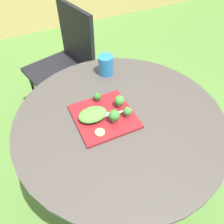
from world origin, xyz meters
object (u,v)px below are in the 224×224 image
(salad_plate, at_px, (104,116))
(fork, at_px, (113,113))
(drinking_glass, at_px, (106,66))
(patio_chair, at_px, (67,58))

(salad_plate, bearing_deg, fork, -11.46)
(salad_plate, relative_size, fork, 1.81)
(drinking_glass, distance_m, fork, 0.34)
(salad_plate, bearing_deg, drinking_glass, 64.64)
(patio_chair, bearing_deg, salad_plate, -93.62)
(patio_chair, bearing_deg, fork, -90.63)
(patio_chair, distance_m, drinking_glass, 0.61)
(patio_chair, height_order, fork, patio_chair)
(patio_chair, relative_size, fork, 5.83)
(salad_plate, bearing_deg, patio_chair, 86.38)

